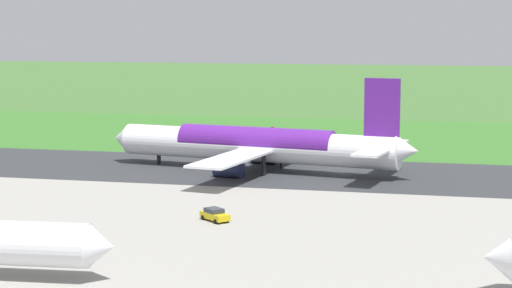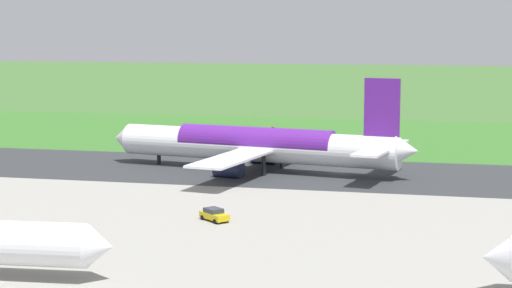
{
  "view_description": "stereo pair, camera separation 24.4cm",
  "coord_description": "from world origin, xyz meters",
  "px_view_note": "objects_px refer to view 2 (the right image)",
  "views": [
    {
      "loc": [
        -19.45,
        141.17,
        23.93
      ],
      "look_at": [
        13.57,
        0.0,
        4.5
      ],
      "focal_mm": 62.52,
      "sensor_mm": 36.0,
      "label": 1
    },
    {
      "loc": [
        -19.68,
        141.12,
        23.93
      ],
      "look_at": [
        13.57,
        0.0,
        4.5
      ],
      "focal_mm": 62.52,
      "sensor_mm": 36.0,
      "label": 2
    }
  ],
  "objects_px": {
    "service_car_ops": "(214,215)",
    "no_stopping_sign": "(273,131)",
    "airliner_main": "(258,145)",
    "traffic_cone_orange": "(249,136)"
  },
  "relations": [
    {
      "from": "airliner_main",
      "to": "service_car_ops",
      "type": "distance_m",
      "value": 38.33
    },
    {
      "from": "airliner_main",
      "to": "no_stopping_sign",
      "type": "height_order",
      "value": "airliner_main"
    },
    {
      "from": "no_stopping_sign",
      "to": "traffic_cone_orange",
      "type": "height_order",
      "value": "no_stopping_sign"
    },
    {
      "from": "airliner_main",
      "to": "traffic_cone_orange",
      "type": "height_order",
      "value": "airliner_main"
    },
    {
      "from": "airliner_main",
      "to": "traffic_cone_orange",
      "type": "xyz_separation_m",
      "value": [
        12.02,
        -43.04,
        -4.08
      ]
    },
    {
      "from": "airliner_main",
      "to": "no_stopping_sign",
      "type": "xyz_separation_m",
      "value": [
        6.75,
        -42.75,
        -2.91
      ]
    },
    {
      "from": "service_car_ops",
      "to": "no_stopping_sign",
      "type": "bearing_deg",
      "value": -82.88
    },
    {
      "from": "service_car_ops",
      "to": "airliner_main",
      "type": "bearing_deg",
      "value": -84.99
    },
    {
      "from": "service_car_ops",
      "to": "traffic_cone_orange",
      "type": "distance_m",
      "value": 82.51
    },
    {
      "from": "traffic_cone_orange",
      "to": "service_car_ops",
      "type": "bearing_deg",
      "value": 100.73
    }
  ]
}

